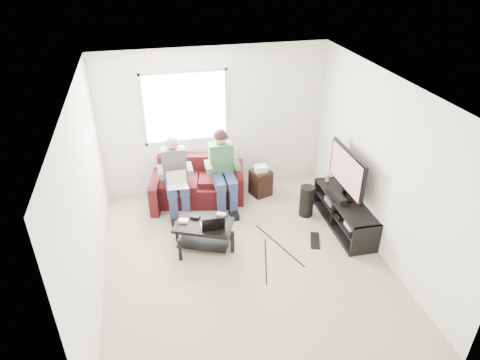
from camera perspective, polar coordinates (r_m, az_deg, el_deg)
name	(u,v)px	position (r m, az deg, el deg)	size (l,w,h in m)	color
floor	(244,259)	(6.40, 0.58, -10.55)	(4.50, 4.50, 0.00)	tan
ceiling	(245,88)	(5.11, 0.73, 12.19)	(4.50, 4.50, 0.00)	white
wall_back	(215,121)	(7.63, -3.42, 7.88)	(4.50, 4.50, 0.00)	white
wall_front	(306,310)	(3.96, 8.77, -16.72)	(4.50, 4.50, 0.00)	white
wall_left	(87,202)	(5.59, -19.73, -2.82)	(4.50, 4.50, 0.00)	white
wall_right	(382,167)	(6.37, 18.40, 1.64)	(4.50, 4.50, 0.00)	white
window	(185,107)	(7.45, -7.30, 9.59)	(1.48, 0.04, 1.28)	white
sofa	(198,185)	(7.64, -5.58, -0.64)	(1.78, 1.02, 0.76)	#491214
person_left	(175,174)	(7.17, -8.60, 0.84)	(0.40, 0.70, 1.31)	navy
person_right	(222,165)	(7.25, -2.36, 2.04)	(0.40, 0.71, 1.35)	navy
laptop_silver	(177,183)	(6.96, -8.37, -0.41)	(0.32, 0.22, 0.24)	silver
coffee_table	(204,230)	(6.48, -4.86, -6.65)	(0.98, 0.81, 0.42)	black
laptop_black	(212,219)	(6.29, -3.76, -5.24)	(0.34, 0.24, 0.24)	black
controller_a	(184,221)	(6.48, -7.54, -5.41)	(0.14, 0.09, 0.04)	silver
controller_b	(195,217)	(6.54, -6.03, -4.92)	(0.14, 0.09, 0.04)	black
controller_c	(221,215)	(6.56, -2.52, -4.63)	(0.14, 0.09, 0.04)	gray
tv_stand	(344,214)	(7.14, 13.70, -4.49)	(0.48, 1.52, 0.50)	black
tv	(347,172)	(6.83, 14.06, 1.08)	(0.12, 1.10, 0.81)	black
soundbar	(337,195)	(6.99, 12.79, -1.96)	(0.12, 0.50, 0.10)	black
drink_cup	(328,178)	(7.42, 11.61, 0.27)	(0.08, 0.08, 0.12)	#A57247
console_white	(356,225)	(6.81, 15.20, -5.82)	(0.30, 0.22, 0.06)	silver
console_grey	(337,201)	(7.31, 12.78, -2.68)	(0.34, 0.26, 0.08)	gray
console_black	(346,212)	(7.06, 13.95, -4.20)	(0.38, 0.30, 0.07)	black
subwoofer	(307,201)	(7.27, 8.87, -2.79)	(0.24, 0.24, 0.54)	black
keyboard_floor	(315,240)	(6.84, 9.97, -7.94)	(0.14, 0.41, 0.02)	black
end_table	(261,182)	(7.76, 2.78, -0.21)	(0.33, 0.33, 0.58)	black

